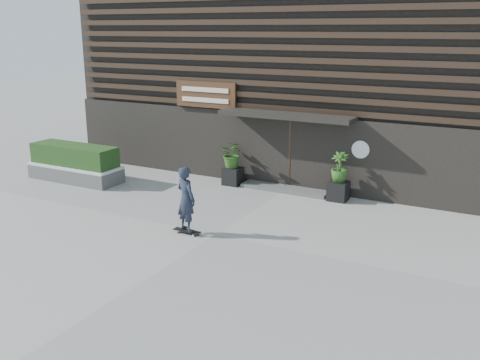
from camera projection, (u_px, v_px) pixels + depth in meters
The scene contains 11 objects.
ground at pixel (216, 235), 14.30m from camera, with size 80.00×80.00×0.00m, color #9B9893.
entrance_step at pixel (285, 189), 18.19m from camera, with size 3.00×0.80×0.12m, color #4F4F4D.
planter_pot_left at pixel (233, 176), 18.82m from camera, with size 0.60×0.60×0.60m, color black.
bamboo_left at pixel (233, 154), 18.60m from camera, with size 0.86×0.75×0.96m, color #2D591E.
planter_pot_right at pixel (338, 191), 17.09m from camera, with size 0.60×0.60×0.60m, color black.
bamboo_right at pixel (340, 167), 16.88m from camera, with size 0.54×0.54×0.96m, color #2D591E.
raised_bed at pixel (76, 173), 19.37m from camera, with size 3.50×1.20×0.50m, color #4D4D4B.
snow_layer at pixel (75, 165), 19.29m from camera, with size 3.50×1.20×0.08m, color silver.
hedge at pixel (74, 155), 19.18m from camera, with size 3.30×1.00×0.70m, color #1C3A15.
building at pixel (341, 61), 21.67m from camera, with size 18.00×11.00×8.00m.
skateboarder at pixel (186, 199), 14.11m from camera, with size 0.78×0.61×1.84m.
Camera 1 is at (6.87, -11.49, 5.27)m, focal length 40.57 mm.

